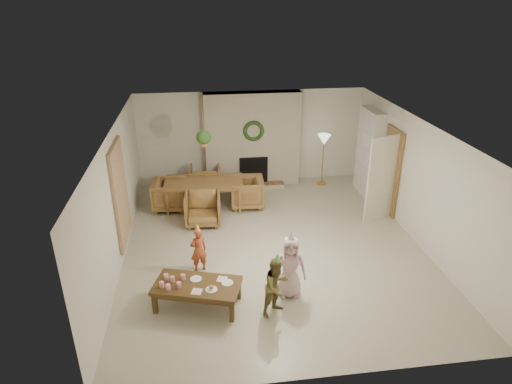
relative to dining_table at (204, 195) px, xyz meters
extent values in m
plane|color=#B7B29E|center=(1.35, -1.98, -0.33)|extent=(7.00, 7.00, 0.00)
plane|color=white|center=(1.35, -1.98, 2.17)|extent=(7.00, 7.00, 0.00)
plane|color=silver|center=(1.35, 1.52, 0.92)|extent=(7.00, 0.00, 7.00)
plane|color=silver|center=(1.35, -5.48, 0.92)|extent=(7.00, 0.00, 7.00)
plane|color=silver|center=(-1.65, -1.98, 0.92)|extent=(0.00, 7.00, 7.00)
plane|color=silver|center=(4.35, -1.98, 0.92)|extent=(0.00, 7.00, 7.00)
cube|color=#581917|center=(1.35, 1.32, 0.92)|extent=(2.50, 0.40, 2.50)
cube|color=#5C3319|center=(1.35, 0.97, -0.27)|extent=(1.60, 0.30, 0.12)
cube|color=black|center=(1.35, 1.14, 0.12)|extent=(0.75, 0.12, 0.75)
torus|color=#1C3B16|center=(1.35, 1.09, 1.22)|extent=(0.54, 0.10, 0.54)
cylinder|color=gold|center=(3.21, 1.02, -0.32)|extent=(0.26, 0.26, 0.03)
cylinder|color=gold|center=(3.21, 1.02, 0.32)|extent=(0.03, 0.03, 1.26)
cone|color=beige|center=(3.21, 1.02, 0.93)|extent=(0.34, 0.34, 0.28)
cube|color=white|center=(4.19, 0.32, 0.77)|extent=(0.30, 1.00, 2.20)
cube|color=white|center=(4.17, 0.32, 0.12)|extent=(0.30, 0.92, 0.03)
cube|color=white|center=(4.17, 0.32, 0.52)|extent=(0.30, 0.92, 0.03)
cube|color=white|center=(4.17, 0.32, 0.92)|extent=(0.30, 0.92, 0.03)
cube|color=white|center=(4.17, 0.32, 1.32)|extent=(0.30, 0.92, 0.03)
cube|color=#9B371C|center=(4.15, 0.17, 0.26)|extent=(0.20, 0.40, 0.24)
cube|color=#273D90|center=(4.15, 0.37, 0.66)|extent=(0.20, 0.44, 0.24)
cube|color=#B89127|center=(4.15, 0.22, 1.05)|extent=(0.20, 0.36, 0.22)
cube|color=olive|center=(4.31, -0.78, 0.69)|extent=(0.05, 0.86, 2.04)
cube|color=beige|center=(3.93, -1.16, 0.67)|extent=(0.77, 0.32, 2.00)
cube|color=tan|center=(-1.61, -1.78, 0.92)|extent=(0.06, 1.20, 2.00)
imported|color=olive|center=(0.00, 0.00, 0.00)|extent=(1.94, 1.16, 0.66)
imported|color=olive|center=(-0.05, -0.82, 0.03)|extent=(0.83, 0.85, 0.73)
imported|color=olive|center=(0.05, 0.82, 0.03)|extent=(0.83, 0.85, 0.73)
imported|color=olive|center=(-0.82, 0.05, 0.03)|extent=(0.85, 0.83, 0.73)
imported|color=olive|center=(1.03, -0.06, 0.03)|extent=(0.85, 0.83, 0.73)
cylinder|color=tan|center=(0.05, -0.48, 1.82)|extent=(0.01, 0.01, 0.70)
cylinder|color=#B07439|center=(0.05, -0.48, 1.47)|extent=(0.16, 0.16, 0.12)
sphere|color=#224617|center=(0.05, -0.48, 1.59)|extent=(0.32, 0.32, 0.32)
cube|color=#4C3619|center=(-0.22, -3.72, 0.07)|extent=(1.55, 1.08, 0.06)
cube|color=#4C3619|center=(-0.22, -3.72, -0.01)|extent=(1.41, 0.94, 0.09)
cube|color=#4C3619|center=(-0.91, -3.81, -0.15)|extent=(0.09, 0.09, 0.37)
cube|color=#4C3619|center=(0.31, -4.18, -0.15)|extent=(0.09, 0.09, 0.37)
cube|color=#4C3619|center=(-0.75, -3.26, -0.15)|extent=(0.09, 0.09, 0.37)
cube|color=#4C3619|center=(0.48, -3.63, -0.15)|extent=(0.09, 0.09, 0.37)
cylinder|color=white|center=(-0.78, -3.72, 0.15)|extent=(0.09, 0.09, 0.10)
cylinder|color=white|center=(-0.72, -3.51, 0.15)|extent=(0.09, 0.09, 0.10)
cylinder|color=white|center=(-0.67, -3.81, 0.15)|extent=(0.09, 0.09, 0.10)
cylinder|color=white|center=(-0.61, -3.60, 0.15)|extent=(0.09, 0.09, 0.10)
cylinder|color=white|center=(-0.50, -3.77, 0.15)|extent=(0.09, 0.09, 0.10)
cylinder|color=white|center=(-0.44, -3.56, 0.15)|extent=(0.09, 0.09, 0.10)
cylinder|color=white|center=(-0.23, -3.58, 0.11)|extent=(0.24, 0.24, 0.01)
cylinder|color=white|center=(0.01, -3.90, 0.11)|extent=(0.24, 0.24, 0.01)
cylinder|color=white|center=(0.28, -3.76, 0.11)|extent=(0.24, 0.24, 0.01)
sphere|color=tan|center=(0.01, -3.90, 0.15)|extent=(0.09, 0.09, 0.08)
cube|color=#F2B2BF|center=(-0.22, -3.92, 0.11)|extent=(0.20, 0.20, 0.01)
cube|color=#F2B2BF|center=(0.20, -3.64, 0.11)|extent=(0.20, 0.20, 0.01)
imported|color=#A74423|center=(-0.17, -2.69, 0.11)|extent=(0.37, 0.30, 0.88)
cone|color=#DFD14A|center=(-0.17, -2.69, 0.59)|extent=(0.12, 0.12, 0.17)
imported|color=brown|center=(1.05, -4.06, 0.17)|extent=(0.62, 0.59, 1.01)
cone|color=#5BC454|center=(1.05, -4.06, 0.71)|extent=(0.15, 0.15, 0.16)
imported|color=beige|center=(1.35, -3.63, 0.23)|extent=(0.59, 0.43, 1.12)
cone|color=silver|center=(1.35, -3.63, 0.83)|extent=(0.18, 0.18, 0.20)
camera|label=1|loc=(-0.05, -9.73, 4.45)|focal=30.87mm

